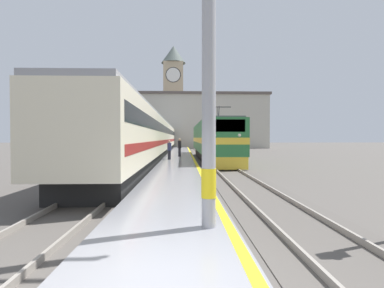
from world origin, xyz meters
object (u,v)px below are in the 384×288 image
Objects in this scene: locomotive_train at (212,141)px; passenger_train at (156,138)px; person_on_platform at (169,150)px; catenary_mast at (212,12)px; second_waiting_passenger at (180,147)px; clock_tower at (174,93)px.

locomotive_train reaches higher than passenger_train.
locomotive_train is 0.35× the size of passenger_train.
catenary_mast is at bearing -84.84° from person_on_platform.
clock_tower reaches higher than second_waiting_passenger.
person_on_platform is at bearing -140.35° from locomotive_train.
person_on_platform is (-3.96, -3.28, -0.72)m from locomotive_train.
locomotive_train reaches higher than second_waiting_passenger.
second_waiting_passenger is 0.08× the size of clock_tower.
catenary_mast reaches higher than person_on_platform.
second_waiting_passenger is at bearing -65.47° from passenger_train.
passenger_train reaches higher than second_waiting_passenger.
person_on_platform is 45.99m from clock_tower.
passenger_train is at bearing 114.53° from second_waiting_passenger.
passenger_train is 36.11m from clock_tower.
locomotive_train is 11.98× the size of person_on_platform.
passenger_train is 29.45m from catenary_mast.
locomotive_train is 3.25m from second_waiting_passenger.
passenger_train reaches higher than person_on_platform.
person_on_platform is at bearing -78.75° from passenger_train.
catenary_mast is (3.71, -29.11, 2.53)m from passenger_train.
catenary_mast is 23.23m from second_waiting_passenger.
passenger_train is 30.67× the size of second_waiting_passenger.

